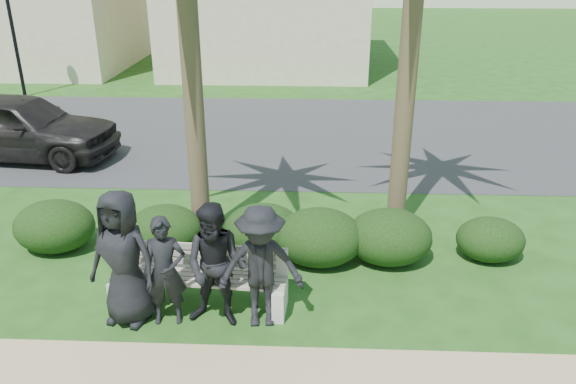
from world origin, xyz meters
name	(u,v)px	position (x,y,z in m)	size (l,w,h in m)	color
ground	(244,301)	(0.00, 0.00, 0.00)	(160.00, 160.00, 0.00)	#1E4914
asphalt_street	(277,134)	(0.00, 8.00, 0.00)	(160.00, 8.00, 0.01)	#2D2D30
street_lamp	(9,7)	(-9.00, 12.00, 2.94)	(0.36, 0.36, 4.29)	black
park_bench	(199,282)	(-0.59, -0.14, 0.38)	(2.47, 0.72, 0.85)	gray
man_a	(123,258)	(-1.49, -0.48, 0.94)	(0.92, 0.60, 1.89)	black
man_b	(165,271)	(-0.95, -0.50, 0.77)	(0.56, 0.37, 1.54)	black
man_c	(216,266)	(-0.27, -0.51, 0.87)	(0.84, 0.66, 1.74)	black
man_d	(261,267)	(0.31, -0.50, 0.86)	(1.11, 0.64, 1.72)	black
hedge_a	(54,225)	(-3.32, 1.43, 0.44)	(1.34, 1.10, 0.87)	black
hedge_b	(165,228)	(-1.46, 1.47, 0.40)	(1.23, 1.01, 0.80)	black
hedge_c	(263,228)	(0.16, 1.49, 0.42)	(1.29, 1.07, 0.84)	black
hedge_d	(319,236)	(1.09, 1.18, 0.46)	(1.41, 1.16, 0.92)	black
hedge_e	(389,235)	(2.20, 1.26, 0.45)	(1.37, 1.13, 0.90)	black
hedge_f	(491,238)	(3.85, 1.40, 0.36)	(1.09, 0.90, 0.71)	black
car_a	(19,126)	(-6.02, 5.83, 0.79)	(1.86, 4.62, 1.57)	black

